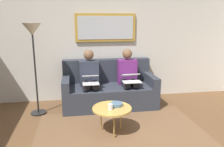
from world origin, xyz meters
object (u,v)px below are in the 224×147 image
couch (109,90)px  cup (110,107)px  bowl (117,104)px  framed_mirror (106,28)px  person_left (128,76)px  laptop_white (131,78)px  coffee_table (112,109)px  person_right (90,77)px  standing_lamp (33,40)px  laptop_silver (90,80)px

couch → cup: bearing=82.5°
couch → bowl: (0.05, 1.14, 0.12)m
framed_mirror → cup: bearing=84.2°
cup → person_left: size_ratio=0.08×
cup → laptop_white: size_ratio=0.26×
coffee_table → person_left: 1.28m
person_right → standing_lamp: standing_lamp is taller
laptop_white → person_right: person_right is taller
person_left → cup: bearing=65.2°
couch → standing_lamp: size_ratio=1.11×
cup → standing_lamp: standing_lamp is taller
framed_mirror → cup: framed_mirror is taller
laptop_white → coffee_table: bearing=59.9°
laptop_silver → cup: bearing=102.7°
framed_mirror → coffee_table: size_ratio=2.10×
framed_mirror → laptop_white: 1.23m
couch → laptop_silver: bearing=38.3°
laptop_white → standing_lamp: 1.91m
bowl → cup: bearing=49.1°
cup → laptop_white: bearing=-120.0°
coffee_table → bowl: (-0.08, -0.07, 0.04)m
laptop_white → person_right: bearing=-17.3°
coffee_table → laptop_silver: size_ratio=1.75×
bowl → laptop_white: bearing=-117.9°
person_right → bowl: bearing=107.4°
laptop_white → standing_lamp: bearing=-1.4°
person_right → laptop_silver: size_ratio=3.30×
framed_mirror → cup: 2.01m
couch → framed_mirror: framed_mirror is taller
cup → standing_lamp: (1.20, -1.01, 0.92)m
coffee_table → laptop_silver: (0.25, -0.91, 0.23)m
coffee_table → laptop_white: (-0.53, -0.91, 0.23)m
bowl → person_left: 1.18m
coffee_table → person_left: bearing=-114.6°
person_left → person_right: (0.78, 0.00, 0.00)m
cup → coffee_table: bearing=-117.8°
laptop_white → person_left: bearing=-90.0°
laptop_white → bowl: bearing=62.1°
standing_lamp → cup: bearing=139.8°
person_left → laptop_silver: 0.82m
cup → person_right: 1.24m
laptop_silver → standing_lamp: (0.98, -0.04, 0.75)m
bowl → person_left: size_ratio=0.17×
person_right → standing_lamp: size_ratio=0.69×
laptop_white → person_right: size_ratio=0.30×
cup → couch: bearing=-97.5°
framed_mirror → person_right: framed_mirror is taller
standing_lamp → laptop_silver: bearing=177.6°
bowl → coffee_table: bearing=40.6°
standing_lamp → person_left: bearing=-173.5°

